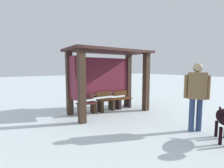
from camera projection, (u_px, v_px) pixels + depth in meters
ground_plane at (110, 112)px, 6.22m from camera, size 60.00×60.00×0.00m
bus_shelter at (106, 70)px, 6.14m from camera, size 3.16×1.54×2.35m
bench_left_inside at (87, 106)px, 5.96m from camera, size 0.72×0.36×0.71m
bench_center_inside at (106, 103)px, 6.41m from camera, size 0.72×0.39×0.75m
bench_right_inside at (122, 101)px, 6.87m from camera, size 0.72×0.41×0.71m
person_walking at (197, 91)px, 4.29m from camera, size 0.46×0.56×1.82m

